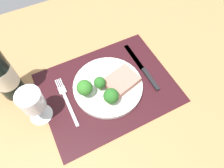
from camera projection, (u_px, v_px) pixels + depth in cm
name	position (u px, v px, depth cm)	size (l,w,h in cm)	color
ground_plane	(108.00, 90.00, 71.54)	(140.00, 110.00, 3.00)	#996D42
placemat	(108.00, 87.00, 70.13)	(44.68, 34.34, 0.30)	black
plate	(108.00, 86.00, 69.32)	(23.66, 23.66, 1.60)	silver
steak	(121.00, 81.00, 68.01)	(10.58, 8.27, 2.44)	#9E6B5B
broccoli_center	(111.00, 96.00, 62.26)	(4.89, 4.89, 6.24)	#6B994C
broccoli_near_steak	(100.00, 83.00, 65.10)	(3.84, 3.84, 5.48)	#5B8942
broccoli_back_left	(85.00, 89.00, 63.05)	(5.09, 5.09, 6.82)	#5B8942
fork	(67.00, 101.00, 67.06)	(2.40, 19.20, 0.50)	silver
knife	(144.00, 70.00, 73.45)	(1.80, 23.00, 0.80)	black
wine_bottle	(0.00, 73.00, 59.98)	(7.52, 7.52, 30.32)	black
wine_glass	(32.00, 102.00, 57.17)	(7.22, 7.22, 13.17)	silver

